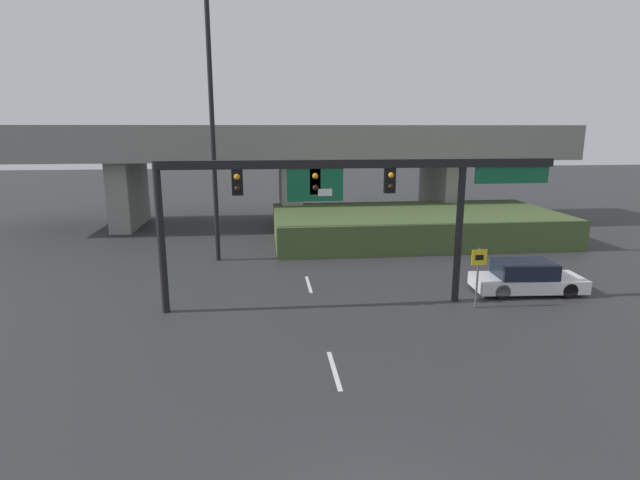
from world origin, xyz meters
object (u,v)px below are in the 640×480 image
object	(u,v)px
signal_gantry	(346,188)
highway_light_pole_near	(210,80)
speed_limit_sign	(478,269)
parked_sedan_near_right	(526,278)

from	to	relation	value
signal_gantry	highway_light_pole_near	size ratio (longest dim) A/B	0.87
speed_limit_sign	parked_sedan_near_right	world-z (taller)	speed_limit_sign
signal_gantry	parked_sedan_near_right	world-z (taller)	signal_gantry
signal_gantry	speed_limit_sign	distance (m)	5.93
speed_limit_sign	highway_light_pole_near	size ratio (longest dim) A/B	0.14
speed_limit_sign	signal_gantry	bearing A→B (deg)	169.81
speed_limit_sign	parked_sedan_near_right	bearing A→B (deg)	28.19
signal_gantry	highway_light_pole_near	bearing A→B (deg)	126.60
speed_limit_sign	highway_light_pole_near	bearing A→B (deg)	141.53
highway_light_pole_near	parked_sedan_near_right	distance (m)	17.30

